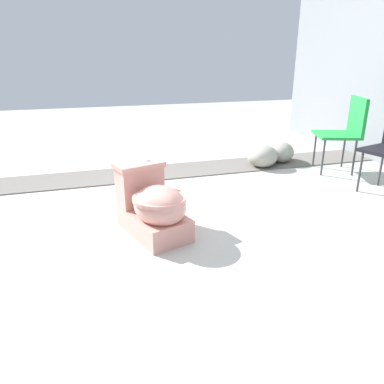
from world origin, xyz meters
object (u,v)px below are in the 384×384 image
at_px(toilet, 154,206).
at_px(folding_chair_left, 346,127).
at_px(boulder_far, 280,152).
at_px(boulder_near, 262,156).

relative_size(toilet, folding_chair_left, 0.85).
height_order(folding_chair_left, boulder_far, folding_chair_left).
distance_m(folding_chair_left, boulder_near, 0.97).
xyz_separation_m(boulder_near, boulder_far, (-0.13, 0.30, -0.00)).
relative_size(boulder_near, boulder_far, 1.02).
distance_m(toilet, boulder_far, 2.41).
bearing_deg(boulder_near, boulder_far, 112.71).
height_order(toilet, folding_chair_left, folding_chair_left).
distance_m(boulder_near, boulder_far, 0.33).
distance_m(folding_chair_left, boulder_far, 0.83).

